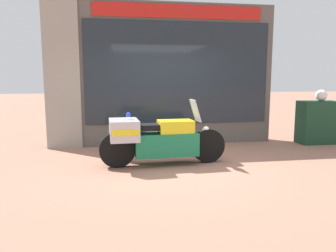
% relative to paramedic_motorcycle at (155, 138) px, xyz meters
% --- Properties ---
extents(ground_plane, '(60.00, 60.00, 0.00)m').
position_rel_paramedic_motorcycle_xyz_m(ground_plane, '(0.45, 0.07, -0.53)').
color(ground_plane, '#9E6B56').
extents(shop_building, '(5.60, 0.55, 3.47)m').
position_rel_paramedic_motorcycle_xyz_m(shop_building, '(0.07, 2.07, 1.21)').
color(shop_building, '#56514C').
rests_on(shop_building, ground).
extents(window_display, '(4.33, 0.30, 1.87)m').
position_rel_paramedic_motorcycle_xyz_m(window_display, '(0.78, 2.10, -0.08)').
color(window_display, slate).
rests_on(window_display, ground).
extents(paramedic_motorcycle, '(2.46, 0.76, 1.26)m').
position_rel_paramedic_motorcycle_xyz_m(paramedic_motorcycle, '(0.00, 0.00, 0.00)').
color(paramedic_motorcycle, black).
rests_on(paramedic_motorcycle, ground).
extents(utility_cabinet, '(0.95, 0.52, 1.09)m').
position_rel_paramedic_motorcycle_xyz_m(utility_cabinet, '(4.35, 1.46, 0.01)').
color(utility_cabinet, '#193D28').
rests_on(utility_cabinet, ground).
extents(white_helmet, '(0.29, 0.29, 0.29)m').
position_rel_paramedic_motorcycle_xyz_m(white_helmet, '(4.39, 1.42, 0.70)').
color(white_helmet, white).
rests_on(white_helmet, utility_cabinet).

